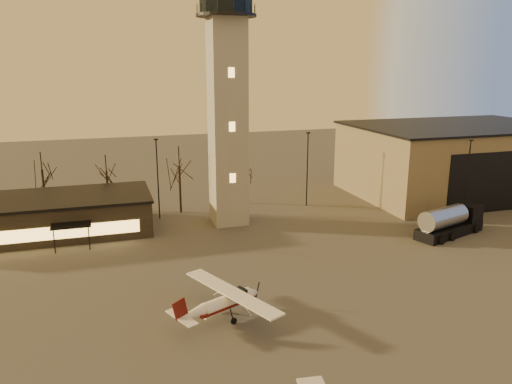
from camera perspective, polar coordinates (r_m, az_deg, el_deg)
ground at (r=35.92m, az=9.45°, el=-17.56°), size 220.00×220.00×0.00m
control_tower at (r=58.80m, az=-3.31°, el=11.88°), size 6.80×6.80×32.60m
hangar at (r=80.23m, az=21.89°, el=3.50°), size 30.60×20.60×10.30m
terminal at (r=61.77m, az=-23.81°, el=-2.58°), size 25.40×12.20×4.30m
light_poles at (r=61.34m, az=-2.94°, el=1.69°), size 58.50×12.25×10.14m
tree_row at (r=67.39m, az=-16.51°, el=2.72°), size 37.20×9.20×8.80m
cessna_rear at (r=39.28m, az=-3.19°, el=-12.74°), size 8.40×10.12×2.89m
fuel_truck at (r=60.75m, az=21.24°, el=-3.38°), size 9.66×5.33×3.45m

